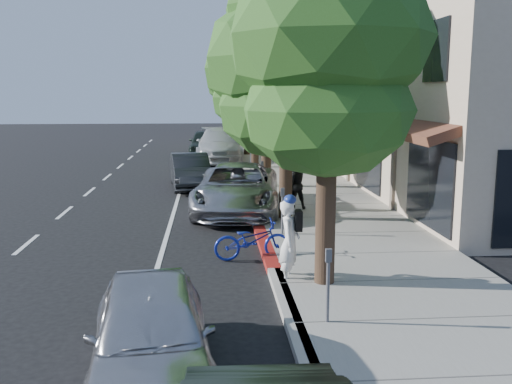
{
  "coord_description": "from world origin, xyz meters",
  "views": [
    {
      "loc": [
        -1.36,
        -12.89,
        3.95
      ],
      "look_at": [
        -0.18,
        1.78,
        1.35
      ],
      "focal_mm": 40.0,
      "sensor_mm": 36.0,
      "label": 1
    }
  ],
  "objects": [
    {
      "name": "storefront_building",
      "position": [
        9.6,
        18.0,
        3.5
      ],
      "size": [
        10.0,
        36.0,
        7.0
      ],
      "primitive_type": "cube",
      "color": "beige",
      "rests_on": "ground"
    },
    {
      "name": "street_tree_4",
      "position": [
        0.9,
        22.0,
        4.21
      ],
      "size": [
        4.25,
        4.25,
        6.85
      ],
      "color": "black",
      "rests_on": "ground"
    },
    {
      "name": "cyclist",
      "position": [
        0.25,
        -1.56,
        0.88
      ],
      "size": [
        0.57,
        0.73,
        1.76
      ],
      "primitive_type": "imported",
      "rotation": [
        0.0,
        0.0,
        1.31
      ],
      "color": "white",
      "rests_on": "ground"
    },
    {
      "name": "dark_sedan",
      "position": [
        -2.2,
        10.67,
        0.7
      ],
      "size": [
        1.97,
        4.42,
        1.41
      ],
      "primitive_type": "imported",
      "rotation": [
        0.0,
        0.0,
        0.11
      ],
      "color": "black",
      "rests_on": "ground"
    },
    {
      "name": "white_pickup",
      "position": [
        -0.84,
        19.81,
        0.92
      ],
      "size": [
        2.64,
        6.35,
        1.84
      ],
      "primitive_type": "imported",
      "rotation": [
        0.0,
        0.0,
        -0.01
      ],
      "color": "silver",
      "rests_on": "ground"
    },
    {
      "name": "silver_suv",
      "position": [
        -0.5,
        5.58,
        0.8
      ],
      "size": [
        3.26,
        6.01,
        1.6
      ],
      "primitive_type": "imported",
      "rotation": [
        0.0,
        0.0,
        -0.11
      ],
      "color": "#A6A6AA",
      "rests_on": "ground"
    },
    {
      "name": "street_tree_5",
      "position": [
        0.9,
        28.0,
        4.62
      ],
      "size": [
        5.07,
        5.07,
        7.63
      ],
      "color": "black",
      "rests_on": "ground"
    },
    {
      "name": "street_tree_2",
      "position": [
        0.9,
        10.0,
        4.35
      ],
      "size": [
        3.99,
        3.99,
        6.95
      ],
      "color": "black",
      "rests_on": "ground"
    },
    {
      "name": "curb_red_segment",
      "position": [
        0.0,
        1.0,
        0.07
      ],
      "size": [
        0.32,
        4.0,
        0.15
      ],
      "primitive_type": "cube",
      "color": "maroon",
      "rests_on": "ground"
    },
    {
      "name": "bicycle",
      "position": [
        -0.4,
        0.16,
        0.48
      ],
      "size": [
        1.87,
        0.81,
        0.96
      ],
      "primitive_type": "imported",
      "rotation": [
        0.0,
        0.0,
        1.67
      ],
      "color": "#1727A1",
      "rests_on": "ground"
    },
    {
      "name": "near_car_a",
      "position": [
        -2.2,
        -5.5,
        0.7
      ],
      "size": [
        2.08,
        4.25,
        1.4
      ],
      "primitive_type": "imported",
      "rotation": [
        0.0,
        0.0,
        0.11
      ],
      "color": "#B4B4B9",
      "rests_on": "ground"
    },
    {
      "name": "street_tree_3",
      "position": [
        0.9,
        16.0,
        4.95
      ],
      "size": [
        5.23,
        5.23,
        8.11
      ],
      "color": "black",
      "rests_on": "ground"
    },
    {
      "name": "ground",
      "position": [
        0.0,
        0.0,
        0.0
      ],
      "size": [
        120.0,
        120.0,
        0.0
      ],
      "primitive_type": "plane",
      "color": "black",
      "rests_on": "ground"
    },
    {
      "name": "dark_suv_far",
      "position": [
        -1.66,
        22.48,
        0.82
      ],
      "size": [
        2.04,
        4.86,
        1.64
      ],
      "primitive_type": "imported",
      "rotation": [
        0.0,
        0.0,
        -0.02
      ],
      "color": "black",
      "rests_on": "ground"
    },
    {
      "name": "street_tree_0",
      "position": [
        0.9,
        -2.0,
        4.84
      ],
      "size": [
        3.92,
        3.92,
        7.58
      ],
      "color": "black",
      "rests_on": "ground"
    },
    {
      "name": "street_tree_1",
      "position": [
        0.9,
        4.0,
        4.77
      ],
      "size": [
        4.9,
        4.9,
        7.78
      ],
      "color": "black",
      "rests_on": "ground"
    },
    {
      "name": "sidewalk",
      "position": [
        2.3,
        8.0,
        0.07
      ],
      "size": [
        4.6,
        56.0,
        0.15
      ],
      "primitive_type": "cube",
      "color": "gray",
      "rests_on": "ground"
    },
    {
      "name": "pedestrian",
      "position": [
        1.36,
        5.3,
        0.97
      ],
      "size": [
        0.88,
        0.74,
        1.63
      ],
      "primitive_type": "imported",
      "rotation": [
        0.0,
        0.0,
        3.31
      ],
      "color": "black",
      "rests_on": "sidewalk"
    },
    {
      "name": "curb",
      "position": [
        0.0,
        8.0,
        0.07
      ],
      "size": [
        0.3,
        56.0,
        0.15
      ],
      "primitive_type": "cube",
      "color": "#9E998E",
      "rests_on": "ground"
    }
  ]
}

